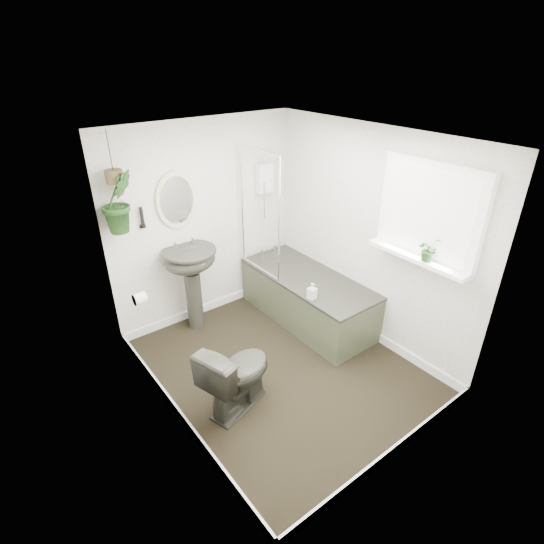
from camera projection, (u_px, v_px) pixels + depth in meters
floor at (281, 367)px, 4.39m from camera, size 2.30×2.80×0.02m
ceiling at (284, 137)px, 3.30m from camera, size 2.30×2.80×0.02m
wall_back at (205, 223)px, 4.83m from camera, size 2.30×0.02×2.30m
wall_front at (412, 345)px, 2.86m from camera, size 2.30×0.02×2.30m
wall_left at (163, 312)px, 3.22m from camera, size 0.02×2.80×2.30m
wall_right at (368, 237)px, 4.47m from camera, size 0.02×2.80×2.30m
skirting at (281, 363)px, 4.36m from camera, size 2.30×2.80×0.10m
bathtub at (308, 298)px, 5.03m from camera, size 0.72×1.72×0.58m
bath_screen at (260, 214)px, 4.73m from camera, size 0.04×0.72×1.40m
shower_box at (265, 178)px, 5.02m from camera, size 0.20×0.10×0.35m
oval_mirror at (177, 200)px, 4.46m from camera, size 0.46×0.03×0.62m
wall_sconce at (142, 218)px, 4.29m from camera, size 0.04×0.04×0.22m
toilet_roll_holder at (140, 299)px, 3.86m from camera, size 0.11×0.11×0.11m
window_recess at (430, 212)px, 3.70m from camera, size 0.08×1.00×0.90m
window_sill at (417, 257)px, 3.86m from camera, size 0.18×1.00×0.04m
window_blinds at (427, 213)px, 3.68m from camera, size 0.01×0.86×0.76m
toilet at (237, 374)px, 3.76m from camera, size 0.80×0.59×0.72m
pedestal_sink at (193, 289)px, 4.81m from camera, size 0.67×0.60×1.00m
sill_plant at (428, 249)px, 3.72m from camera, size 0.24×0.23×0.21m
hanging_plant at (118, 202)px, 3.97m from camera, size 0.36×0.31×0.60m
soap_bottle at (312, 291)px, 4.43m from camera, size 0.09×0.09×0.18m
hanging_pot at (114, 177)px, 3.85m from camera, size 0.16×0.16×0.12m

